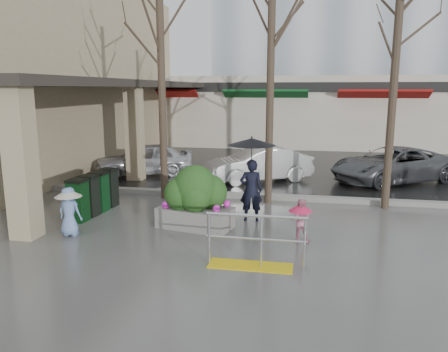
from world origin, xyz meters
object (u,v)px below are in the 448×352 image
(tree_midwest, at_px, (272,17))
(car_b, at_px, (259,164))
(news_boxes, at_px, (94,193))
(tree_west, at_px, (160,26))
(planter, at_px, (196,198))
(car_a, at_px, (144,159))
(tree_mideast, at_px, (398,28))
(woman, at_px, (251,169))
(child_pink, at_px, (300,217))
(car_c, at_px, (392,165))
(handrail, at_px, (254,248))
(child_blue, at_px, (69,207))

(tree_midwest, distance_m, car_b, 5.51)
(news_boxes, bearing_deg, tree_midwest, 28.27)
(tree_west, height_order, news_boxes, tree_west)
(tree_west, relative_size, news_boxes, 3.43)
(planter, relative_size, car_a, 0.52)
(tree_mideast, relative_size, planter, 3.40)
(woman, distance_m, planter, 1.59)
(woman, xyz_separation_m, planter, (-1.24, -0.80, -0.59))
(tree_west, relative_size, tree_mideast, 1.05)
(child_pink, bearing_deg, tree_midwest, -73.62)
(news_boxes, bearing_deg, child_pink, -8.38)
(tree_west, distance_m, car_c, 9.34)
(handrail, height_order, tree_west, tree_west)
(car_a, bearing_deg, tree_west, 5.53)
(car_c, bearing_deg, tree_mideast, -44.82)
(planter, bearing_deg, child_pink, -12.76)
(planter, distance_m, car_b, 5.72)
(handrail, xyz_separation_m, tree_mideast, (3.14, 4.80, 4.48))
(tree_midwest, relative_size, car_b, 1.83)
(car_b, bearing_deg, tree_west, -69.67)
(handrail, relative_size, car_b, 0.50)
(woman, bearing_deg, child_pink, 123.13)
(child_pink, xyz_separation_m, car_a, (-6.11, 6.55, 0.08))
(child_blue, bearing_deg, handrail, 171.66)
(tree_west, relative_size, car_c, 1.50)
(tree_west, xyz_separation_m, child_pink, (4.19, -3.24, -4.53))
(handrail, bearing_deg, woman, 98.40)
(child_pink, height_order, child_blue, child_blue)
(tree_west, distance_m, woman, 5.12)
(tree_midwest, distance_m, tree_mideast, 3.32)
(car_a, bearing_deg, planter, 6.52)
(tree_west, relative_size, tree_midwest, 0.97)
(tree_midwest, bearing_deg, planter, -119.56)
(tree_midwest, bearing_deg, woman, -98.28)
(child_blue, xyz_separation_m, car_b, (3.59, 6.77, -0.04))
(handrail, height_order, car_c, car_c)
(tree_west, bearing_deg, tree_mideast, 0.00)
(handrail, xyz_separation_m, planter, (-1.68, 2.13, 0.36))
(car_c, bearing_deg, tree_west, -95.48)
(tree_mideast, relative_size, news_boxes, 3.28)
(news_boxes, bearing_deg, tree_west, 61.19)
(child_blue, xyz_separation_m, car_a, (-0.91, 7.11, -0.04))
(handrail, xyz_separation_m, car_b, (-0.77, 7.77, 0.25))
(tree_midwest, height_order, child_blue, tree_midwest)
(handrail, bearing_deg, planter, 128.22)
(tree_mideast, height_order, news_boxes, tree_mideast)
(handrail, relative_size, car_a, 0.51)
(car_c, bearing_deg, planter, -73.86)
(handrail, height_order, child_pink, handrail)
(planter, bearing_deg, car_c, 48.80)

